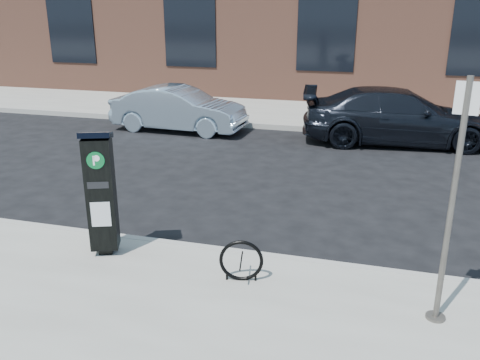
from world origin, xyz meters
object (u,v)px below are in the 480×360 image
(car_silver, at_px, (179,109))
(car_dark, at_px, (398,116))
(bike_rack, at_px, (241,261))
(sign_pole, at_px, (451,208))
(parking_kiosk, at_px, (101,192))

(car_silver, relative_size, car_dark, 0.78)
(bike_rack, distance_m, car_silver, 8.92)
(sign_pole, height_order, car_silver, sign_pole)
(bike_rack, bearing_deg, sign_pole, -16.83)
(parking_kiosk, bearing_deg, sign_pole, -27.29)
(sign_pole, bearing_deg, car_silver, 139.73)
(sign_pole, distance_m, car_silver, 10.38)
(parking_kiosk, bearing_deg, bike_rack, -27.85)
(car_dark, bearing_deg, car_silver, 85.92)
(bike_rack, bearing_deg, car_dark, 64.95)
(parking_kiosk, distance_m, sign_pole, 4.40)
(bike_rack, relative_size, car_silver, 0.15)
(parking_kiosk, xyz_separation_m, car_dark, (4.00, 7.96, -0.35))
(sign_pole, xyz_separation_m, car_silver, (-6.39, 8.14, -0.85))
(car_silver, height_order, car_dark, car_dark)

